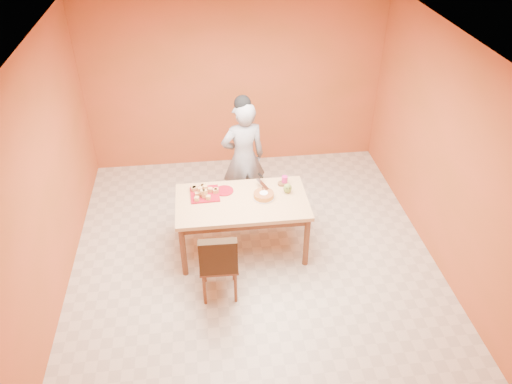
{
  "coord_description": "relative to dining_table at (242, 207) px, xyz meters",
  "views": [
    {
      "loc": [
        -0.54,
        -4.58,
        4.31
      ],
      "look_at": [
        0.05,
        0.3,
        0.86
      ],
      "focal_mm": 35.0,
      "sensor_mm": 36.0,
      "label": 1
    }
  ],
  "objects": [
    {
      "name": "floor",
      "position": [
        0.12,
        -0.29,
        -0.67
      ],
      "size": [
        5.0,
        5.0,
        0.0
      ],
      "primitive_type": "plane",
      "color": "#B8B29D",
      "rests_on": "ground"
    },
    {
      "name": "pastry_pile",
      "position": [
        -0.44,
        0.17,
        0.17
      ],
      "size": [
        0.32,
        0.32,
        0.1
      ],
      "primitive_type": null,
      "color": "#D5B15B",
      "rests_on": "pastry_platter"
    },
    {
      "name": "sponge_cake",
      "position": [
        0.27,
        0.02,
        0.13
      ],
      "size": [
        0.32,
        0.32,
        0.06
      ],
      "primitive_type": "cylinder",
      "rotation": [
        0.0,
        0.0,
        -0.32
      ],
      "color": "#C67333",
      "rests_on": "white_cake_plate"
    },
    {
      "name": "red_dinner_plate",
      "position": [
        -0.2,
        0.22,
        0.1
      ],
      "size": [
        0.26,
        0.26,
        0.01
      ],
      "primitive_type": "cylinder",
      "rotation": [
        0.0,
        0.0,
        -0.15
      ],
      "color": "maroon",
      "rests_on": "dining_table"
    },
    {
      "name": "wall_left",
      "position": [
        -2.13,
        -0.29,
        0.68
      ],
      "size": [
        0.0,
        5.0,
        5.0
      ],
      "primitive_type": "plane",
      "rotation": [
        1.57,
        0.0,
        1.57
      ],
      "color": "#CF542F",
      "rests_on": "floor"
    },
    {
      "name": "white_cake_plate",
      "position": [
        0.27,
        0.02,
        0.1
      ],
      "size": [
        0.28,
        0.28,
        0.01
      ],
      "primitive_type": "cylinder",
      "rotation": [
        0.0,
        0.0,
        -0.07
      ],
      "color": "silver",
      "rests_on": "dining_table"
    },
    {
      "name": "dining_chair",
      "position": [
        -0.34,
        -0.75,
        -0.18
      ],
      "size": [
        0.44,
        0.51,
        0.94
      ],
      "rotation": [
        0.0,
        0.0,
        -0.02
      ],
      "color": "brown",
      "rests_on": "floor"
    },
    {
      "name": "person",
      "position": [
        0.11,
        0.88,
        0.16
      ],
      "size": [
        0.66,
        0.5,
        1.65
      ],
      "primitive_type": "imported",
      "rotation": [
        0.0,
        0.0,
        3.32
      ],
      "color": "gray",
      "rests_on": "floor"
    },
    {
      "name": "dining_table",
      "position": [
        0.0,
        0.0,
        0.0
      ],
      "size": [
        1.6,
        0.9,
        0.76
      ],
      "color": "tan",
      "rests_on": "floor"
    },
    {
      "name": "ceiling",
      "position": [
        0.12,
        -0.29,
        2.03
      ],
      "size": [
        5.0,
        5.0,
        0.0
      ],
      "primitive_type": "plane",
      "rotation": [
        3.14,
        0.0,
        0.0
      ],
      "color": "white",
      "rests_on": "wall_back"
    },
    {
      "name": "egg_ornament",
      "position": [
        0.57,
        0.09,
        0.16
      ],
      "size": [
        0.13,
        0.12,
        0.13
      ],
      "primitive_type": "ellipsoid",
      "rotation": [
        0.0,
        0.0,
        0.37
      ],
      "color": "olive",
      "rests_on": "dining_table"
    },
    {
      "name": "wall_back",
      "position": [
        0.12,
        2.21,
        0.68
      ],
      "size": [
        4.5,
        0.0,
        4.5
      ],
      "primitive_type": "plane",
      "rotation": [
        1.57,
        0.0,
        0.0
      ],
      "color": "#CF542F",
      "rests_on": "floor"
    },
    {
      "name": "pastry_platter",
      "position": [
        -0.44,
        0.17,
        0.1
      ],
      "size": [
        0.36,
        0.36,
        0.02
      ],
      "primitive_type": "cube",
      "rotation": [
        0.0,
        0.0,
        0.03
      ],
      "color": "maroon",
      "rests_on": "dining_table"
    },
    {
      "name": "magenta_glass",
      "position": [
        0.57,
        0.29,
        0.15
      ],
      "size": [
        0.1,
        0.1,
        0.11
      ],
      "primitive_type": "cylinder",
      "rotation": [
        0.0,
        0.0,
        0.37
      ],
      "color": "#C71D6E",
      "rests_on": "dining_table"
    },
    {
      "name": "wall_right",
      "position": [
        2.37,
        -0.29,
        0.68
      ],
      "size": [
        0.0,
        5.0,
        5.0
      ],
      "primitive_type": "plane",
      "rotation": [
        1.57,
        0.0,
        -1.57
      ],
      "color": "#CF542F",
      "rests_on": "floor"
    },
    {
      "name": "checker_tin",
      "position": [
        0.53,
        0.28,
        0.11
      ],
      "size": [
        0.13,
        0.13,
        0.03
      ],
      "primitive_type": "cylinder",
      "rotation": [
        0.0,
        0.0,
        0.35
      ],
      "color": "#39240F",
      "rests_on": "dining_table"
    },
    {
      "name": "cake_server",
      "position": [
        0.28,
        0.2,
        0.17
      ],
      "size": [
        0.14,
        0.26,
        0.01
      ],
      "primitive_type": "cube",
      "rotation": [
        0.0,
        0.0,
        0.35
      ],
      "color": "silver",
      "rests_on": "sponge_cake"
    }
  ]
}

